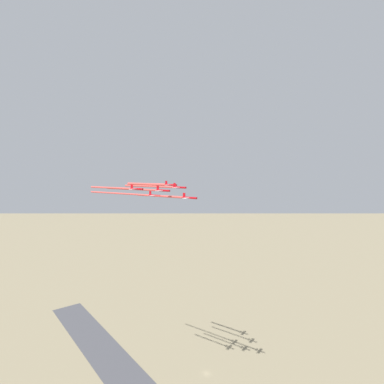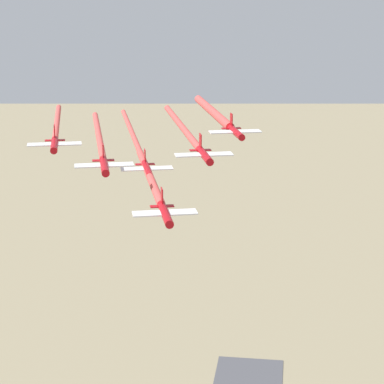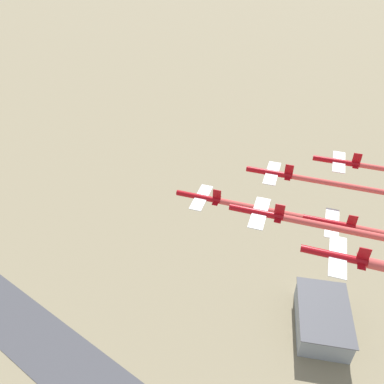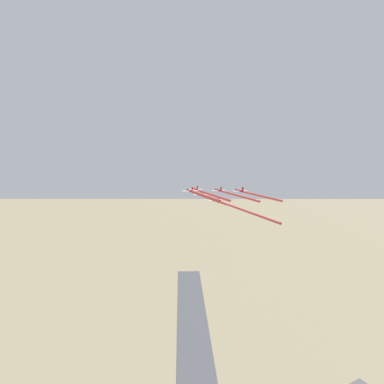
{
  "view_description": "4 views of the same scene",
  "coord_description": "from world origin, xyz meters",
  "px_view_note": "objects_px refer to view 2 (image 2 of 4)",
  "views": [
    {
      "loc": [
        178.88,
        79.53,
        137.2
      ],
      "look_at": [
        56.31,
        17.51,
        128.17
      ],
      "focal_mm": 28.0,
      "sensor_mm": 36.0,
      "label": 1
    },
    {
      "loc": [
        78.72,
        94.46,
        150.06
      ],
      "look_at": [
        54.35,
        15.38,
        127.39
      ],
      "focal_mm": 70.0,
      "sensor_mm": 36.0,
      "label": 2
    },
    {
      "loc": [
        7.61,
        9.33,
        163.64
      ],
      "look_at": [
        57.65,
        18.29,
        126.76
      ],
      "focal_mm": 35.0,
      "sensor_mm": 36.0,
      "label": 3
    },
    {
      "loc": [
        -17.72,
        -121.49,
        146.66
      ],
      "look_at": [
        55.78,
        21.64,
        126.62
      ],
      "focal_mm": 28.0,
      "sensor_mm": 36.0,
      "label": 4
    }
  ],
  "objects_px": {
    "jet_3": "(235,132)",
    "jet_5": "(54,144)",
    "jet_1": "(204,155)",
    "jet_4": "(147,169)",
    "jet_0": "(165,213)",
    "jet_2": "(104,165)"
  },
  "relations": [
    {
      "from": "jet_3",
      "to": "jet_5",
      "type": "height_order",
      "value": "jet_3"
    },
    {
      "from": "jet_1",
      "to": "jet_5",
      "type": "xyz_separation_m",
      "value": [
        17.02,
        -13.24,
        -0.24
      ]
    },
    {
      "from": "jet_1",
      "to": "jet_4",
      "type": "bearing_deg",
      "value": -59.53
    },
    {
      "from": "jet_0",
      "to": "jet_4",
      "type": "relative_size",
      "value": 1.0
    },
    {
      "from": "jet_1",
      "to": "jet_4",
      "type": "xyz_separation_m",
      "value": [
        4.65,
        -11.42,
        -4.11
      ]
    },
    {
      "from": "jet_0",
      "to": "jet_1",
      "type": "xyz_separation_m",
      "value": [
        -7.73,
        -9.61,
        4.18
      ]
    },
    {
      "from": "jet_3",
      "to": "jet_1",
      "type": "bearing_deg",
      "value": 59.53
    },
    {
      "from": "jet_2",
      "to": "jet_3",
      "type": "height_order",
      "value": "jet_3"
    },
    {
      "from": "jet_0",
      "to": "jet_4",
      "type": "distance_m",
      "value": 21.26
    },
    {
      "from": "jet_0",
      "to": "jet_4",
      "type": "xyz_separation_m",
      "value": [
        -3.08,
        -21.03,
        0.08
      ]
    },
    {
      "from": "jet_0",
      "to": "jet_3",
      "type": "relative_size",
      "value": 1.0
    },
    {
      "from": "jet_1",
      "to": "jet_4",
      "type": "relative_size",
      "value": 1.0
    },
    {
      "from": "jet_1",
      "to": "jet_2",
      "type": "height_order",
      "value": "jet_1"
    },
    {
      "from": "jet_0",
      "to": "jet_1",
      "type": "height_order",
      "value": "jet_1"
    },
    {
      "from": "jet_5",
      "to": "jet_4",
      "type": "bearing_deg",
      "value": -180.0
    },
    {
      "from": "jet_3",
      "to": "jet_4",
      "type": "bearing_deg",
      "value": 0.0
    },
    {
      "from": "jet_2",
      "to": "jet_5",
      "type": "height_order",
      "value": "jet_5"
    },
    {
      "from": "jet_5",
      "to": "jet_1",
      "type": "bearing_deg",
      "value": 150.46
    },
    {
      "from": "jet_0",
      "to": "jet_1",
      "type": "bearing_deg",
      "value": -120.47
    },
    {
      "from": "jet_3",
      "to": "jet_2",
      "type": "bearing_deg",
      "value": 29.54
    },
    {
      "from": "jet_2",
      "to": "jet_4",
      "type": "height_order",
      "value": "jet_2"
    },
    {
      "from": "jet_2",
      "to": "jet_4",
      "type": "distance_m",
      "value": 12.74
    }
  ]
}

